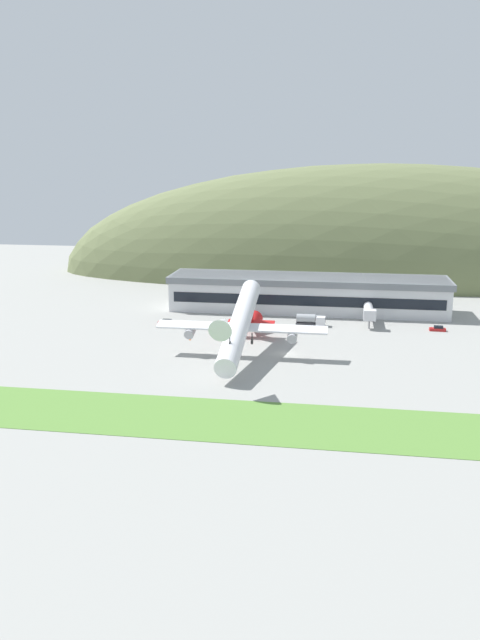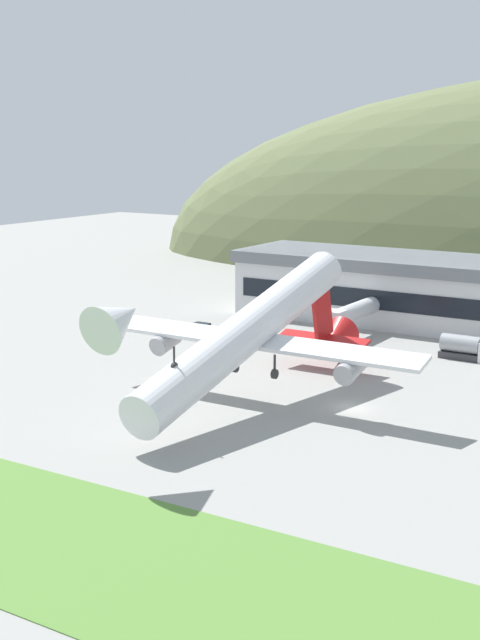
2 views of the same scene
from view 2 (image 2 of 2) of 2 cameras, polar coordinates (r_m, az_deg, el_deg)
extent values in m
plane|color=gray|center=(99.39, 7.14, -5.60)|extent=(374.29, 374.29, 0.00)
cube|color=#568438|center=(66.70, -8.53, -14.55)|extent=(336.86, 19.01, 0.08)
cube|color=black|center=(132.18, 15.12, 0.58)|extent=(79.92, 0.16, 3.01)
cylinder|color=silver|center=(131.84, 7.26, 0.50)|extent=(2.60, 13.76, 2.60)
cube|color=silver|center=(125.74, 5.94, -0.02)|extent=(3.38, 2.86, 2.86)
cylinder|color=slate|center=(126.60, 6.02, -0.86)|extent=(0.36, 0.36, 4.00)
cylinder|color=silver|center=(97.49, 0.38, -0.80)|extent=(4.69, 39.13, 13.81)
cone|color=silver|center=(79.28, -7.80, 0.04)|extent=(4.60, 6.10, 5.69)
cone|color=red|center=(117.50, 6.00, -1.38)|extent=(4.60, 7.02, 5.91)
cube|color=red|center=(113.21, 5.25, 0.86)|extent=(0.50, 6.17, 9.48)
cube|color=red|center=(114.32, 5.26, -1.30)|extent=(12.20, 3.28, 1.13)
cube|color=silver|center=(99.36, 0.95, -1.33)|extent=(39.98, 3.60, 1.29)
cylinder|color=#9E9EA3|center=(105.79, -4.77, -1.35)|extent=(2.30, 4.04, 3.09)
cylinder|color=#9E9EA3|center=(93.81, 7.08, -3.10)|extent=(2.30, 4.04, 3.09)
cylinder|color=#2D2D2D|center=(101.24, -0.31, -2.47)|extent=(0.28, 0.28, 2.20)
cylinder|color=#2D2D2D|center=(101.52, -0.30, -3.07)|extent=(0.45, 1.10, 1.10)
cylinder|color=#2D2D2D|center=(98.67, 2.23, -2.86)|extent=(0.28, 0.28, 2.20)
cylinder|color=#2D2D2D|center=(98.95, 2.23, -3.47)|extent=(0.45, 1.10, 1.10)
cylinder|color=#2D2D2D|center=(86.71, -4.24, -2.33)|extent=(0.22, 0.22, 1.98)
cylinder|color=#2D2D2D|center=(86.96, -4.23, -2.96)|extent=(0.30, 0.83, 0.82)
cube|color=#B21E1E|center=(135.91, -2.54, -0.63)|extent=(4.54, 1.70, 0.82)
cube|color=black|center=(135.63, -2.46, -0.33)|extent=(2.50, 1.44, 0.67)
cube|color=#333338|center=(129.37, 6.52, -1.30)|extent=(3.90, 1.88, 0.93)
cube|color=black|center=(129.25, 6.45, -0.93)|extent=(2.17, 1.54, 0.76)
cube|color=#38383D|center=(123.37, 13.92, -2.22)|extent=(5.55, 2.33, 0.90)
cylinder|color=#999EA3|center=(122.99, 13.96, -1.48)|extent=(5.28, 2.45, 2.37)
cube|color=orange|center=(118.42, -2.42, -2.68)|extent=(0.52, 0.52, 0.03)
cone|color=orange|center=(118.34, -2.42, -2.54)|extent=(0.40, 0.40, 0.55)
camera|label=1|loc=(63.79, -122.71, 6.50)|focal=35.00mm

